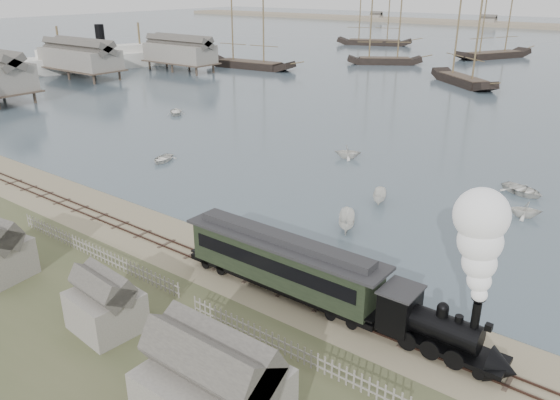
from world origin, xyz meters
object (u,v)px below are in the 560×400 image
Objects in this scene: locomotive at (465,290)px; passenger_coach at (282,261)px; beached_dinghy at (236,249)px; steamship at (101,47)px.

passenger_coach is at bearing 180.00° from locomotive.
beached_dinghy is at bearing 173.34° from locomotive.
locomotive is 0.65× the size of passenger_coach.
steamship is at bearing 95.48° from beached_dinghy.
steamship is at bearing 150.24° from passenger_coach.
locomotive is 122.27m from steamship.
beached_dinghy is at bearing -104.84° from steamship.
passenger_coach is at bearing -73.42° from beached_dinghy.
passenger_coach is (-12.20, 0.00, -2.23)m from locomotive.
locomotive reaches higher than passenger_coach.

